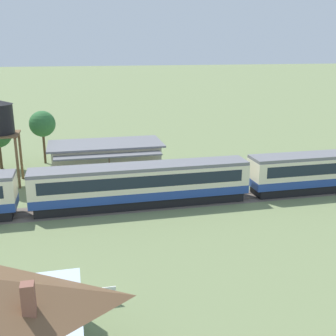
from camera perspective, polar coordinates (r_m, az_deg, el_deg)
name	(u,v)px	position (r m, az deg, el deg)	size (l,w,h in m)	color
passenger_train	(144,183)	(39.68, -3.23, -2.03)	(106.50, 3.09, 3.98)	#234293
railway_track	(108,208)	(40.02, -8.08, -5.36)	(156.87, 3.60, 0.04)	#665B51
station_building	(106,160)	(49.05, -8.38, 1.14)	(12.87, 7.48, 3.97)	beige
yard_tree_1	(42,124)	(55.75, -16.66, 5.73)	(3.28, 3.28, 6.80)	#4C3823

